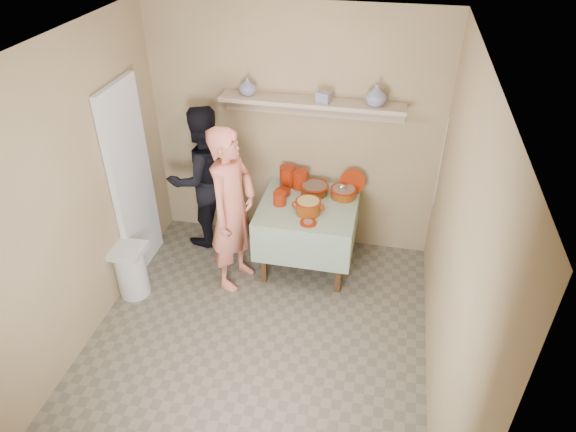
% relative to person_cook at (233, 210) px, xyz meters
% --- Properties ---
extents(ground, '(3.50, 3.50, 0.00)m').
position_rel_person_cook_xyz_m(ground, '(0.42, -0.88, -0.85)').
color(ground, '#696353').
rests_on(ground, ground).
extents(tile_panel, '(0.06, 0.70, 2.00)m').
position_rel_person_cook_xyz_m(tile_panel, '(-1.04, 0.07, 0.15)').
color(tile_panel, silver).
rests_on(tile_panel, ground).
extents(plate_stack_a, '(0.16, 0.16, 0.22)m').
position_rel_person_cook_xyz_m(plate_stack_a, '(0.39, 0.72, 0.02)').
color(plate_stack_a, '#7C1602').
rests_on(plate_stack_a, serving_table).
extents(plate_stack_b, '(0.16, 0.16, 0.20)m').
position_rel_person_cook_xyz_m(plate_stack_b, '(0.52, 0.70, 0.01)').
color(plate_stack_b, '#7C1602').
rests_on(plate_stack_b, serving_table).
extents(bowl_stack, '(0.13, 0.13, 0.13)m').
position_rel_person_cook_xyz_m(bowl_stack, '(0.39, 0.34, -0.03)').
color(bowl_stack, '#7C1602').
rests_on(bowl_stack, serving_table).
extents(empty_bowl, '(0.16, 0.16, 0.05)m').
position_rel_person_cook_xyz_m(empty_bowl, '(0.38, 0.53, -0.07)').
color(empty_bowl, '#7C1602').
rests_on(empty_bowl, serving_table).
extents(propped_lid, '(0.28, 0.15, 0.26)m').
position_rel_person_cook_xyz_m(propped_lid, '(1.07, 0.72, 0.03)').
color(propped_lid, '#7C1602').
rests_on(propped_lid, serving_table).
extents(vase_right, '(0.23, 0.23, 0.21)m').
position_rel_person_cook_xyz_m(vase_right, '(1.22, 0.73, 0.97)').
color(vase_right, navy).
rests_on(vase_right, wall_shelf).
extents(vase_left, '(0.22, 0.22, 0.17)m').
position_rel_person_cook_xyz_m(vase_left, '(-0.02, 0.75, 0.95)').
color(vase_left, navy).
rests_on(vase_left, wall_shelf).
extents(ceramic_box, '(0.16, 0.13, 0.09)m').
position_rel_person_cook_xyz_m(ceramic_box, '(0.73, 0.72, 0.91)').
color(ceramic_box, navy).
rests_on(ceramic_box, wall_shelf).
extents(person_cook, '(0.56, 0.71, 1.71)m').
position_rel_person_cook_xyz_m(person_cook, '(0.00, 0.00, 0.00)').
color(person_cook, '#DC735F').
rests_on(person_cook, ground).
extents(person_helper, '(0.99, 0.98, 1.61)m').
position_rel_person_cook_xyz_m(person_helper, '(-0.52, 0.62, -0.05)').
color(person_helper, black).
rests_on(person_helper, ground).
extents(room_shell, '(3.04, 3.54, 2.62)m').
position_rel_person_cook_xyz_m(room_shell, '(0.42, -0.88, 0.76)').
color(room_shell, tan).
rests_on(room_shell, ground).
extents(serving_table, '(0.97, 0.97, 0.76)m').
position_rel_person_cook_xyz_m(serving_table, '(0.67, 0.40, -0.21)').
color(serving_table, '#4C2D16').
rests_on(serving_table, ground).
extents(cazuela_meat_a, '(0.30, 0.30, 0.10)m').
position_rel_person_cook_xyz_m(cazuela_meat_a, '(0.69, 0.61, -0.03)').
color(cazuela_meat_a, '#5E2202').
rests_on(cazuela_meat_a, serving_table).
extents(cazuela_meat_b, '(0.28, 0.28, 0.10)m').
position_rel_person_cook_xyz_m(cazuela_meat_b, '(1.00, 0.61, -0.03)').
color(cazuela_meat_b, '#5E2202').
rests_on(cazuela_meat_b, serving_table).
extents(ladle, '(0.08, 0.26, 0.19)m').
position_rel_person_cook_xyz_m(ladle, '(0.97, 0.61, 0.02)').
color(ladle, silver).
rests_on(ladle, cazuela_meat_b).
extents(cazuela_rice, '(0.33, 0.25, 0.14)m').
position_rel_person_cook_xyz_m(cazuela_rice, '(0.69, 0.23, -0.01)').
color(cazuela_rice, '#5E2202').
rests_on(cazuela_rice, serving_table).
extents(front_plate, '(0.16, 0.16, 0.03)m').
position_rel_person_cook_xyz_m(front_plate, '(0.73, 0.06, -0.08)').
color(front_plate, '#7C1602').
rests_on(front_plate, serving_table).
extents(wall_shelf, '(1.80, 0.25, 0.21)m').
position_rel_person_cook_xyz_m(wall_shelf, '(0.62, 0.77, 0.82)').
color(wall_shelf, tan).
rests_on(wall_shelf, room_shell).
extents(trash_bin, '(0.32, 0.32, 0.56)m').
position_rel_person_cook_xyz_m(trash_bin, '(-0.95, -0.42, -0.57)').
color(trash_bin, silver).
rests_on(trash_bin, ground).
extents(electrical_cord, '(0.01, 0.05, 0.90)m').
position_rel_person_cook_xyz_m(electrical_cord, '(1.89, 0.60, 0.40)').
color(electrical_cord, silver).
rests_on(electrical_cord, wall_shelf).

